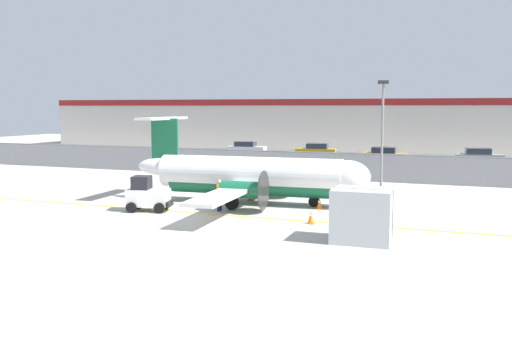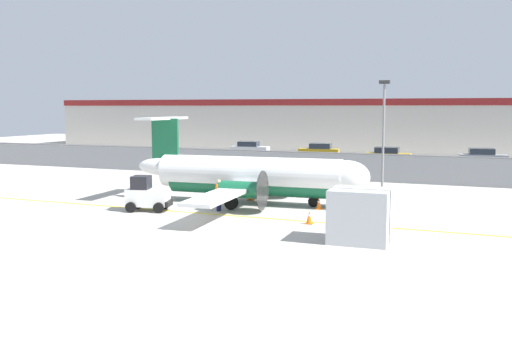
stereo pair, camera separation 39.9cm
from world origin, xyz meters
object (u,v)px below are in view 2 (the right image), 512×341
Objects in this scene: commuter_airplane at (254,176)px; parked_car_3 at (483,157)px; baggage_tug at (147,195)px; ground_crew_worker at (219,193)px; parked_car_1 at (319,151)px; traffic_cone_near_left at (319,204)px; traffic_cone_near_right at (251,195)px; apron_light_pole at (384,126)px; traffic_cone_far_right at (309,217)px; parked_car_2 at (388,156)px; traffic_cone_far_left at (151,193)px; cargo_container at (360,216)px; parked_car_0 at (250,149)px.

commuter_airplane is 29.43m from parked_car_3.
baggage_tug is at bearing -124.85° from parked_car_3.
ground_crew_worker is 0.39× the size of parked_car_1.
traffic_cone_near_left and traffic_cone_near_right have the same top height.
apron_light_pole is at bearing 35.08° from baggage_tug.
ground_crew_worker is at bearing 164.94° from traffic_cone_far_right.
parked_car_2 reaches higher than traffic_cone_near_right.
traffic_cone_far_left is at bearing -144.69° from apron_light_pole.
parked_car_2 is (8.20, 29.36, 0.04)m from baggage_tug.
parked_car_3 is at bearing 71.40° from apron_light_pole.
traffic_cone_near_left is 1.00× the size of traffic_cone_far_right.
apron_light_pole is at bearing 50.66° from commuter_airplane.
cargo_container is at bearing -28.61° from baggage_tug.
commuter_airplane is 25.11× the size of traffic_cone_far_left.
ground_crew_worker is at bearing -120.43° from parked_car_3.
parked_car_0 reaches higher than traffic_cone_far_right.
parked_car_2 is (4.62, 27.97, -0.06)m from ground_crew_worker.
parked_car_2 is at bearing 150.70° from parked_car_1.
parked_car_2 is 0.58× the size of apron_light_pole.
parked_car_1 is (-3.30, 27.29, 0.58)m from traffic_cone_near_right.
ground_crew_worker is 28.35m from parked_car_2.
commuter_airplane is 6.33× the size of baggage_tug.
baggage_tug is 32.56m from parked_car_1.
ground_crew_worker is 13.49m from apron_light_pole.
cargo_container is 3.86× the size of traffic_cone_far_right.
traffic_cone_near_left is 33.20m from parked_car_0.
parked_car_3 is at bearing 10.29° from parked_car_2.
commuter_airplane is 1.75m from traffic_cone_near_right.
cargo_container reaches higher than traffic_cone_far_right.
parked_car_1 is at bearing 105.36° from traffic_cone_near_left.
baggage_tug reaches higher than parked_car_2.
traffic_cone_far_right is (9.02, -0.08, -0.54)m from baggage_tug.
commuter_airplane reaches higher than baggage_tug.
parked_car_2 is (7.67, -3.19, 0.00)m from parked_car_1.
ground_crew_worker is 0.39× the size of parked_car_0.
baggage_tug is at bearing -126.04° from traffic_cone_near_right.
traffic_cone_far_right is 0.15× the size of parked_car_2.
parked_car_2 is at bearing 59.15° from baggage_tug.
cargo_container reaches higher than parked_car_3.
commuter_airplane is 6.65m from traffic_cone_far_left.
parked_car_2 and parked_car_3 have the same top height.
apron_light_pole is at bearing 47.91° from traffic_cone_near_right.
cargo_container is 0.56× the size of parked_car_1.
parked_car_3 is (8.42, 1.67, 0.00)m from parked_car_2.
commuter_airplane is at bearing 71.98° from ground_crew_worker.
cargo_container is at bearing -84.12° from apron_light_pole.
traffic_cone_far_left is (-5.90, -1.56, 0.00)m from traffic_cone_near_right.
parked_car_3 is (24.21, -1.89, 0.00)m from parked_car_0.
commuter_airplane is 28.58m from parked_car_1.
apron_light_pole reaches higher than parked_car_0.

